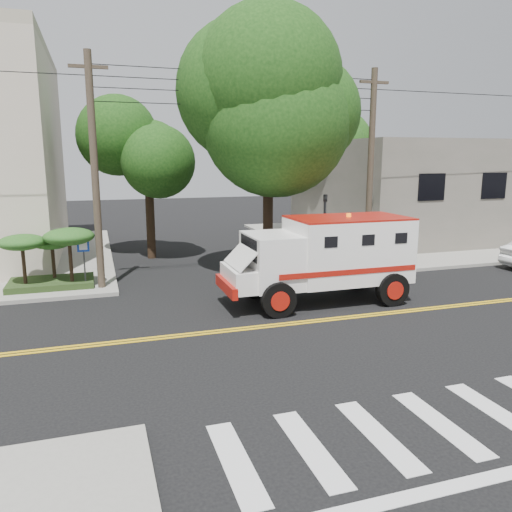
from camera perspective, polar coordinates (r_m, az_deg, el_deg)
name	(u,v)px	position (r m, az deg, el deg)	size (l,w,h in m)	color
ground	(290,324)	(15.96, 3.94, -7.74)	(100.00, 100.00, 0.00)	black
sidewalk_ne	(406,237)	(33.89, 16.81, 2.11)	(17.00, 17.00, 0.15)	gray
building_right	(424,188)	(34.84, 18.68, 7.33)	(14.00, 12.00, 6.00)	#646156
utility_pole_left	(95,175)	(20.01, -17.92, 8.76)	(0.28, 0.28, 9.00)	#382D23
utility_pole_right	(370,172)	(23.47, 12.93, 9.31)	(0.28, 0.28, 9.00)	#382D23
tree_main	(281,108)	(21.67, 2.83, 16.58)	(6.08, 5.70, 9.85)	black
tree_left	(154,146)	(25.95, -11.55, 12.24)	(4.48, 4.20, 7.70)	black
tree_right	(329,142)	(33.12, 8.31, 12.72)	(4.80, 4.50, 8.20)	black
traffic_signal	(324,226)	(21.95, 7.83, 3.41)	(0.15, 0.18, 3.60)	#3F3F42
accessibility_sign	(84,257)	(20.53, -19.07, -0.09)	(0.45, 0.10, 2.02)	#3F3F42
palm_planter	(50,250)	(21.00, -22.47, 0.69)	(3.52, 2.63, 2.36)	#1E3314
armored_truck	(326,254)	(18.07, 7.95, 0.18)	(6.76, 2.75, 3.07)	white
pedestrian_a	(373,250)	(23.20, 13.27, 0.66)	(0.65, 0.43, 1.78)	gray
pedestrian_b	(375,249)	(23.94, 13.42, 0.81)	(0.80, 0.62, 1.64)	gray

